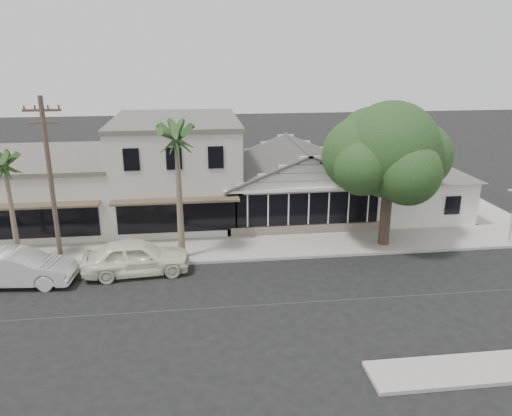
{
  "coord_description": "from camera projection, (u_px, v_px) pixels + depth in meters",
  "views": [
    {
      "loc": [
        -1.84,
        -20.03,
        11.1
      ],
      "look_at": [
        1.44,
        6.0,
        2.71
      ],
      "focal_mm": 35.0,
      "sensor_mm": 36.0,
      "label": 1
    }
  ],
  "objects": [
    {
      "name": "shade_tree",
      "position": [
        388.0,
        152.0,
        27.99
      ],
      "size": [
        7.63,
        6.9,
        8.47
      ],
      "rotation": [
        0.0,
        0.0,
        -0.09
      ],
      "color": "#483A2B",
      "rests_on": "ground"
    },
    {
      "name": "utility_pole",
      "position": [
        51.0,
        181.0,
        24.91
      ],
      "size": [
        1.8,
        0.24,
        9.0
      ],
      "color": "brown",
      "rests_on": "ground"
    },
    {
      "name": "car_0",
      "position": [
        136.0,
        257.0,
        25.57
      ],
      "size": [
        5.56,
        2.62,
        1.84
      ],
      "primitive_type": "imported",
      "rotation": [
        0.0,
        0.0,
        1.66
      ],
      "color": "white",
      "rests_on": "ground"
    },
    {
      "name": "corner_shop",
      "position": [
        296.0,
        179.0,
        34.11
      ],
      "size": [
        10.4,
        8.6,
        5.1
      ],
      "color": "white",
      "rests_on": "ground"
    },
    {
      "name": "palm_mid",
      "position": [
        4.0,
        164.0,
        25.17
      ],
      "size": [
        2.9,
        2.9,
        6.54
      ],
      "color": "#726651",
      "rests_on": "ground"
    },
    {
      "name": "sidewalk_north",
      "position": [
        87.0,
        255.0,
        27.93
      ],
      "size": [
        90.0,
        3.5,
        0.15
      ],
      "primitive_type": "cube",
      "color": "#9E9991",
      "rests_on": "ground"
    },
    {
      "name": "row_building_midnear",
      "position": [
        42.0,
        190.0,
        33.21
      ],
      "size": [
        10.0,
        10.0,
        4.2
      ],
      "primitive_type": "cube",
      "color": "beige",
      "rests_on": "ground"
    },
    {
      "name": "ground",
      "position": [
        241.0,
        306.0,
        22.53
      ],
      "size": [
        140.0,
        140.0,
        0.0
      ],
      "primitive_type": "plane",
      "color": "black",
      "rests_on": "ground"
    },
    {
      "name": "side_cottage",
      "position": [
        414.0,
        194.0,
        34.51
      ],
      "size": [
        6.0,
        6.0,
        3.0
      ],
      "primitive_type": "cube",
      "color": "white",
      "rests_on": "ground"
    },
    {
      "name": "row_building_near",
      "position": [
        178.0,
        170.0,
        33.94
      ],
      "size": [
        8.0,
        10.0,
        6.5
      ],
      "primitive_type": "cube",
      "color": "beige",
      "rests_on": "ground"
    },
    {
      "name": "palm_east",
      "position": [
        176.0,
        135.0,
        25.46
      ],
      "size": [
        3.11,
        3.11,
        8.09
      ],
      "color": "#726651",
      "rests_on": "ground"
    },
    {
      "name": "car_1",
      "position": [
        18.0,
        268.0,
        24.38
      ],
      "size": [
        5.49,
        2.34,
        1.76
      ],
      "primitive_type": "imported",
      "rotation": [
        0.0,
        0.0,
        1.48
      ],
      "color": "silver",
      "rests_on": "ground"
    }
  ]
}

